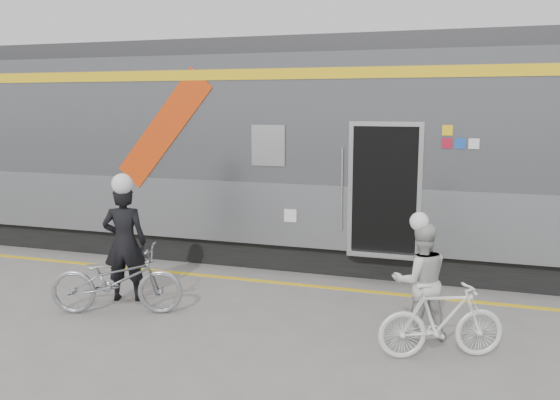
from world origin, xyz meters
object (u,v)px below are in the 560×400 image
at_px(man, 125,243).
at_px(bicycle_left, 116,280).
at_px(bicycle_right, 441,321).
at_px(woman, 420,281).

distance_m(man, bicycle_left, 0.71).
bearing_deg(man, bicycle_left, 91.65).
relative_size(man, bicycle_right, 1.18).
xyz_separation_m(man, bicycle_left, (0.20, -0.55, -0.40)).
bearing_deg(bicycle_left, man, 1.65).
bearing_deg(bicycle_left, woman, -102.54).
bearing_deg(woman, bicycle_left, -16.78).
relative_size(bicycle_left, bicycle_right, 1.24).
relative_size(bicycle_left, woman, 1.25).
height_order(woman, bicycle_right, woman).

